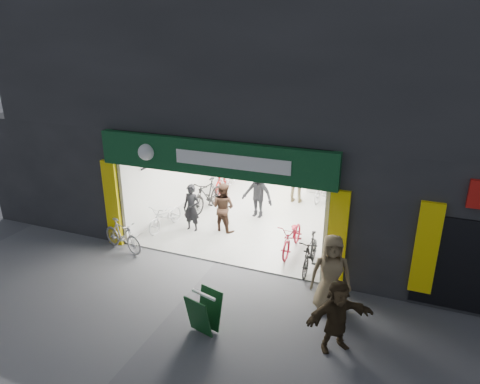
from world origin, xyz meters
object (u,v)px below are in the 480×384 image
Objects in this scene: bike_right_front at (310,253)px; pedestrian_near at (331,274)px; bike_left_front at (166,216)px; sandwich_board at (204,311)px; parked_bike at (122,235)px.

bike_right_front is 1.82m from pedestrian_near.
bike_left_front is 5.32m from sandwich_board.
parked_bike is (-5.30, -0.93, -0.02)m from bike_right_front.
pedestrian_near is 2.92m from sandwich_board.
pedestrian_near is (0.80, -1.58, 0.44)m from bike_right_front.
pedestrian_near is at bearing -80.50° from parked_bike.
bike_left_front is 0.88× the size of pedestrian_near.
pedestrian_near reaches higher than parked_bike.
parked_bike is at bearing 155.91° from pedestrian_near.
pedestrian_near is (5.69, -2.36, 0.51)m from bike_left_front.
bike_left_front is 1.05× the size of parked_bike.
parked_bike is at bearing -96.67° from bike_left_front.
bike_right_front is 1.05× the size of parked_bike.
bike_right_front is (4.89, -0.79, 0.06)m from bike_left_front.
sandwich_board is at bearing -106.53° from parked_bike.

